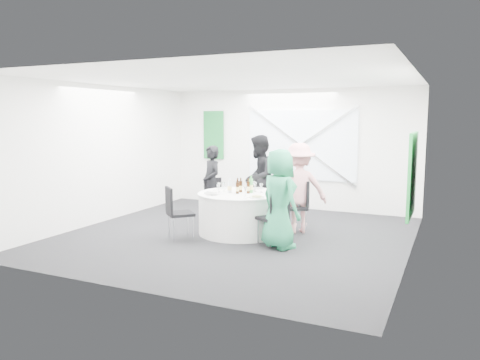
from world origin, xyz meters
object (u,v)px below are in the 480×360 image
at_px(person_man_back_left, 211,183).
at_px(person_woman_green, 279,199).
at_px(chair_back, 259,195).
at_px(chair_back_left, 215,196).
at_px(banquet_table, 240,213).
at_px(green_water_bottle, 251,186).
at_px(chair_front_left, 176,209).
at_px(person_man_back, 259,178).
at_px(chair_front_right, 275,214).
at_px(chair_back_right, 299,202).
at_px(person_woman_pink, 299,188).
at_px(clear_water_bottle, 230,187).

xyz_separation_m(person_man_back_left, person_woman_green, (2.00, -1.40, 0.04)).
xyz_separation_m(chair_back, person_man_back_left, (-0.91, -0.38, 0.25)).
bearing_deg(chair_back_left, person_woman_green, -86.16).
distance_m(banquet_table, person_woman_green, 1.24).
distance_m(person_man_back_left, green_water_bottle, 1.38).
distance_m(chair_front_left, person_man_back, 2.24).
distance_m(chair_front_right, person_man_back_left, 2.33).
bearing_deg(chair_back_right, person_woman_pink, -157.73).
height_order(banquet_table, person_woman_green, person_woman_green).
bearing_deg(chair_front_left, person_woman_green, -128.20).
distance_m(person_woman_pink, person_woman_green, 1.15).
xyz_separation_m(person_woman_pink, person_woman_green, (0.03, -1.15, -0.02)).
xyz_separation_m(chair_back_right, person_woman_pink, (-0.03, 0.02, 0.26)).
height_order(person_woman_green, green_water_bottle, person_woman_green).
distance_m(person_man_back, clear_water_bottle, 1.28).
bearing_deg(person_man_back, person_woman_green, 25.51).
bearing_deg(banquet_table, chair_back_right, 27.56).
bearing_deg(person_woman_green, person_woman_pink, -56.56).
height_order(banquet_table, chair_back_left, chair_back_left).
distance_m(chair_back_right, green_water_bottle, 0.95).
xyz_separation_m(chair_back_right, clear_water_bottle, (-1.16, -0.58, 0.29)).
xyz_separation_m(chair_back_right, person_man_back, (-1.11, 0.70, 0.31)).
distance_m(banquet_table, chair_front_right, 1.05).
bearing_deg(person_man_back_left, chair_back_left, 26.98).
distance_m(chair_front_right, clear_water_bottle, 1.22).
bearing_deg(person_woman_green, banquet_table, 0.00).
bearing_deg(chair_back, person_woman_green, -63.59).
bearing_deg(chair_back_right, chair_back, -148.29).
bearing_deg(chair_back_right, person_man_back, -149.69).
bearing_deg(chair_back_left, person_woman_pink, -57.46).
xyz_separation_m(chair_back_left, chair_back_right, (1.91, -0.26, 0.06)).
bearing_deg(person_man_back, chair_front_right, 24.45).
xyz_separation_m(chair_back, person_woman_pink, (1.06, -0.62, 0.31)).
height_order(banquet_table, chair_back_right, chair_back_right).
height_order(chair_back, chair_back_right, chair_back_right).
bearing_deg(person_woman_pink, person_woman_green, 62.39).
height_order(banquet_table, person_man_back_left, person_man_back_left).
distance_m(person_woman_green, green_water_bottle, 1.08).
height_order(chair_back_left, person_man_back, person_man_back).
distance_m(chair_back_left, green_water_bottle, 1.34).
height_order(banquet_table, clear_water_bottle, clear_water_bottle).
relative_size(chair_back, chair_front_right, 0.98).
height_order(chair_back_left, person_woman_green, person_woman_green).
height_order(chair_back_left, chair_back_right, chair_back_right).
xyz_separation_m(chair_front_right, person_woman_pink, (0.06, 1.07, 0.29)).
height_order(person_man_back, clear_water_bottle, person_man_back).
xyz_separation_m(chair_front_right, clear_water_bottle, (-1.08, 0.47, 0.33)).
xyz_separation_m(banquet_table, clear_water_bottle, (-0.18, -0.07, 0.49)).
distance_m(chair_back, chair_front_left, 2.17).
xyz_separation_m(chair_back, green_water_bottle, (0.29, -1.06, 0.36)).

